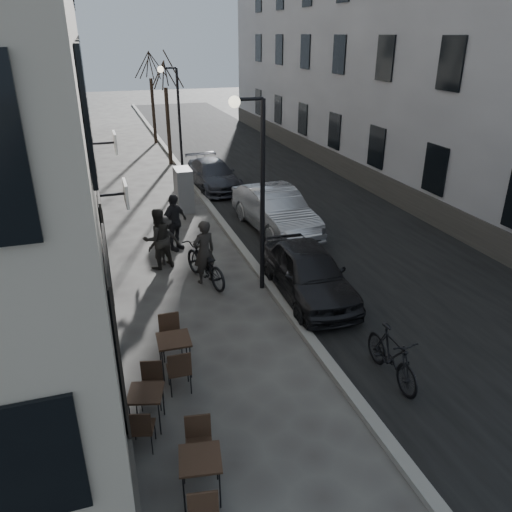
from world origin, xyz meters
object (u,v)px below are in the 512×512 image
streetlamp_near (256,176)px  car_near (308,272)px  pedestrian_mid (164,240)px  car_far (213,175)px  utility_cabinet (184,190)px  car_mid (275,210)px  bistro_set_b (147,405)px  bistro_set_c (175,352)px  moped (392,356)px  streetlamp_far (175,111)px  pedestrian_near (158,239)px  tree_far (150,65)px  bicycle (205,264)px  bistro_set_a (201,473)px  pedestrian_far (174,222)px  tree_near (165,71)px

streetlamp_near → car_near: size_ratio=1.25×
pedestrian_mid → car_far: 8.13m
utility_cabinet → car_near: 8.21m
car_mid → bistro_set_b: bearing=-127.7°
bistro_set_c → moped: (4.08, -1.55, 0.06)m
bistro_set_c → car_mid: size_ratio=0.35×
streetlamp_far → pedestrian_near: size_ratio=2.76×
bistro_set_b → tree_far: bearing=97.6°
bicycle → streetlamp_near: bearing=130.3°
car_near → car_far: (0.00, 10.64, -0.08)m
utility_cabinet → moped: bearing=-80.1°
streetlamp_near → streetlamp_far: same height
bistro_set_a → pedestrian_far: pedestrian_far is taller
bistro_set_c → pedestrian_near: pedestrian_near is taller
pedestrian_far → car_near: 5.05m
bistro_set_b → car_near: bearing=53.2°
bistro_set_c → utility_cabinet: bearing=80.1°
pedestrian_mid → pedestrian_far: bearing=-128.8°
bistro_set_a → bistro_set_c: size_ratio=0.96×
bistro_set_b → bicycle: size_ratio=0.71×
bistro_set_a → streetlamp_far: bearing=90.2°
bistro_set_c → car_far: (3.89, 12.84, 0.13)m
tree_far → pedestrian_mid: (-2.18, -18.60, -3.90)m
tree_far → pedestrian_far: (-1.71, -17.61, -3.74)m
pedestrian_near → pedestrian_mid: 0.34m
streetlamp_near → bistro_set_b: bearing=-128.2°
bistro_set_c → pedestrian_far: (1.08, 6.39, 0.43)m
tree_far → bistro_set_a: tree_far is taller
tree_near → bistro_set_c: 18.69m
pedestrian_near → pedestrian_mid: bearing=-146.0°
bicycle → pedestrian_far: (-0.40, 2.56, 0.37)m
streetlamp_near → pedestrian_near: size_ratio=2.76×
moped → bistro_set_a: bearing=-158.9°
bistro_set_a → pedestrian_far: bearing=91.9°
tree_near → utility_cabinet: bearing=-95.1°
car_near → pedestrian_mid: bearing=137.5°
bistro_set_c → pedestrian_near: (0.40, 5.18, 0.43)m
bistro_set_c → bicycle: size_ratio=0.76×
streetlamp_far → pedestrian_far: streetlamp_far is taller
car_near → car_mid: bearing=82.0°
tree_far → pedestrian_near: 19.34m
car_far → bistro_set_b: bearing=-111.8°
streetlamp_far → pedestrian_far: size_ratio=2.76×
bicycle → car_mid: size_ratio=0.46×
streetlamp_near → bistro_set_b: 6.19m
pedestrian_far → car_mid: 3.70m
tree_near → pedestrian_far: size_ratio=3.09×
car_far → car_near: bearing=-93.8°
bicycle → car_near: size_ratio=0.52×
bistro_set_c → utility_cabinet: 10.43m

